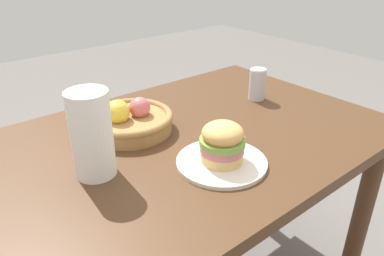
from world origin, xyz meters
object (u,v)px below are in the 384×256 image
Objects in this scene: fruit_basket at (129,120)px; soda_can at (257,84)px; sandwich at (222,142)px; paper_towel_roll at (92,135)px; plate at (222,162)px.

soda_can is at bearing -8.43° from fruit_basket.
fruit_basket is (-0.09, 0.35, -0.03)m from sandwich.
paper_towel_roll reaches higher than soda_can.
sandwich is at bearing -75.08° from fruit_basket.
sandwich is 1.02× the size of soda_can.
soda_can is at bearing 6.58° from paper_towel_roll.
sandwich reaches higher than plate.
sandwich is at bearing -148.97° from soda_can.
paper_towel_roll is at bearing 148.42° from sandwich.
sandwich is 0.54× the size of paper_towel_roll.
fruit_basket is at bearing 39.03° from paper_towel_roll.
sandwich is 0.45× the size of fruit_basket.
fruit_basket reaches higher than plate.
sandwich is at bearing -31.58° from paper_towel_roll.
plate is 0.07m from sandwich.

